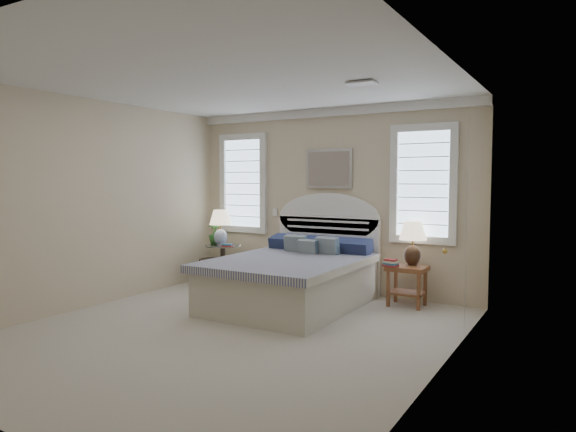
# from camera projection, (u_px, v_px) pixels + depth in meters

# --- Properties ---
(floor) EXTENTS (4.50, 5.00, 0.01)m
(floor) POSITION_uv_depth(u_px,v_px,m) (228.00, 333.00, 5.55)
(floor) COLOR #BCB0A0
(floor) RESTS_ON ground
(ceiling) EXTENTS (4.50, 5.00, 0.01)m
(ceiling) POSITION_uv_depth(u_px,v_px,m) (226.00, 80.00, 5.36)
(ceiling) COLOR silver
(ceiling) RESTS_ON wall_back
(wall_back) EXTENTS (4.50, 0.02, 2.70)m
(wall_back) POSITION_uv_depth(u_px,v_px,m) (330.00, 201.00, 7.60)
(wall_back) COLOR beige
(wall_back) RESTS_ON floor
(wall_left) EXTENTS (0.02, 5.00, 2.70)m
(wall_left) POSITION_uv_depth(u_px,v_px,m) (87.00, 204.00, 6.60)
(wall_left) COLOR beige
(wall_left) RESTS_ON floor
(wall_right) EXTENTS (0.02, 5.00, 2.70)m
(wall_right) POSITION_uv_depth(u_px,v_px,m) (440.00, 216.00, 4.31)
(wall_right) COLOR beige
(wall_right) RESTS_ON floor
(crown_molding) EXTENTS (4.50, 0.08, 0.12)m
(crown_molding) POSITION_uv_depth(u_px,v_px,m) (329.00, 112.00, 7.48)
(crown_molding) COLOR white
(crown_molding) RESTS_ON wall_back
(hvac_vent) EXTENTS (0.30, 0.20, 0.02)m
(hvac_vent) POSITION_uv_depth(u_px,v_px,m) (362.00, 83.00, 5.44)
(hvac_vent) COLOR #B2B2B2
(hvac_vent) RESTS_ON ceiling
(switch_plate) EXTENTS (0.08, 0.01, 0.12)m
(switch_plate) POSITION_uv_depth(u_px,v_px,m) (275.00, 212.00, 8.09)
(switch_plate) COLOR white
(switch_plate) RESTS_ON wall_back
(window_left) EXTENTS (0.90, 0.06, 1.60)m
(window_left) POSITION_uv_depth(u_px,v_px,m) (244.00, 183.00, 8.36)
(window_left) COLOR #C9E4FF
(window_left) RESTS_ON wall_back
(window_right) EXTENTS (0.90, 0.06, 1.60)m
(window_right) POSITION_uv_depth(u_px,v_px,m) (423.00, 184.00, 6.86)
(window_right) COLOR #C9E4FF
(window_right) RESTS_ON wall_back
(painting) EXTENTS (0.74, 0.04, 0.58)m
(painting) POSITION_uv_depth(u_px,v_px,m) (329.00, 169.00, 7.54)
(painting) COLOR silver
(painting) RESTS_ON wall_back
(closet_door) EXTENTS (0.02, 1.80, 2.40)m
(closet_door) POSITION_uv_depth(u_px,v_px,m) (467.00, 223.00, 5.37)
(closet_door) COLOR silver
(closet_door) RESTS_ON floor
(bed) EXTENTS (1.72, 2.28, 1.47)m
(bed) POSITION_uv_depth(u_px,v_px,m) (295.00, 276.00, 6.78)
(bed) COLOR #B4AE9E
(bed) RESTS_ON floor
(side_table_left) EXTENTS (0.56, 0.56, 0.63)m
(side_table_left) POSITION_uv_depth(u_px,v_px,m) (223.00, 260.00, 8.12)
(side_table_left) COLOR black
(side_table_left) RESTS_ON floor
(nightstand_right) EXTENTS (0.50, 0.40, 0.53)m
(nightstand_right) POSITION_uv_depth(u_px,v_px,m) (407.00, 277.00, 6.71)
(nightstand_right) COLOR brown
(nightstand_right) RESTS_ON floor
(floor_pot) EXTENTS (0.48, 0.48, 0.40)m
(floor_pot) POSITION_uv_depth(u_px,v_px,m) (213.00, 272.00, 8.12)
(floor_pot) COLOR black
(floor_pot) RESTS_ON floor
(lamp_left) EXTENTS (0.36, 0.36, 0.56)m
(lamp_left) POSITION_uv_depth(u_px,v_px,m) (220.00, 223.00, 8.05)
(lamp_left) COLOR white
(lamp_left) RESTS_ON side_table_left
(lamp_right) EXTENTS (0.38, 0.38, 0.59)m
(lamp_right) POSITION_uv_depth(u_px,v_px,m) (413.00, 238.00, 6.75)
(lamp_right) COLOR black
(lamp_right) RESTS_ON nightstand_right
(potted_plant) EXTENTS (0.26, 0.26, 0.36)m
(potted_plant) POSITION_uv_depth(u_px,v_px,m) (215.00, 233.00, 8.20)
(potted_plant) COLOR #306628
(potted_plant) RESTS_ON side_table_left
(books_left) EXTENTS (0.19, 0.16, 0.04)m
(books_left) POSITION_uv_depth(u_px,v_px,m) (227.00, 245.00, 7.88)
(books_left) COLOR maroon
(books_left) RESTS_ON side_table_left
(books_right) EXTENTS (0.21, 0.17, 0.10)m
(books_right) POSITION_uv_depth(u_px,v_px,m) (391.00, 263.00, 6.66)
(books_right) COLOR maroon
(books_right) RESTS_ON nightstand_right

